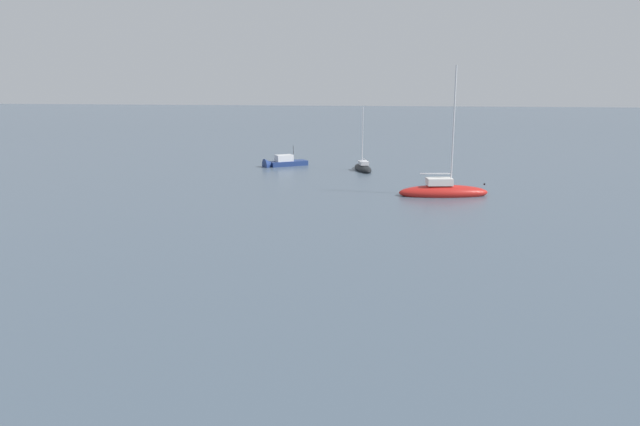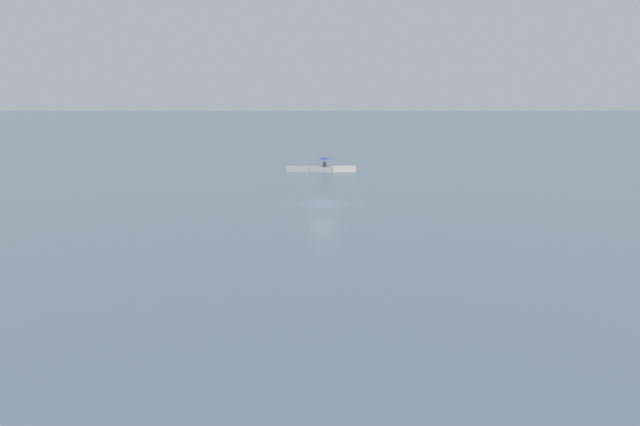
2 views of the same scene
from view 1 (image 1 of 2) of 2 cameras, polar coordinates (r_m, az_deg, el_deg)
The scene contains 3 objects.
sailboat_red_near at distance 57.62m, azimuth 11.81°, elevation 2.07°, with size 3.99×8.86×12.60m.
sailboat_black_far at distance 73.25m, azimuth 4.17°, elevation 4.37°, with size 6.18×3.39×8.01m.
motorboat_navy_mid at distance 76.99m, azimuth -3.75°, elevation 4.81°, with size 4.78×5.77×3.25m.
Camera 1 is at (34.53, 33.09, 10.53)m, focal length 33.10 mm.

